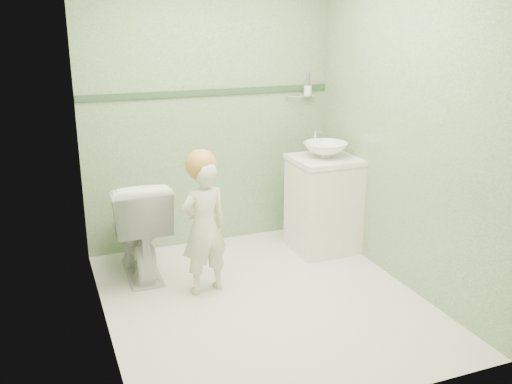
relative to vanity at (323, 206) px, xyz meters
name	(u,v)px	position (x,y,z in m)	size (l,w,h in m)	color
ground	(264,300)	(-0.84, -0.70, -0.40)	(2.50, 2.50, 0.00)	white
room_shell	(264,138)	(-0.84, -0.70, 0.80)	(2.50, 2.54, 2.40)	gray
trim_stripe	(209,92)	(-0.84, 0.54, 0.95)	(2.20, 0.02, 0.05)	#314D33
vanity	(323,206)	(0.00, 0.00, 0.00)	(0.52, 0.50, 0.80)	silver
counter	(325,160)	(0.00, 0.00, 0.41)	(0.54, 0.52, 0.04)	white
basin	(325,150)	(0.00, 0.00, 0.49)	(0.37, 0.37, 0.13)	white
faucet	(315,136)	(0.00, 0.19, 0.57)	(0.03, 0.13, 0.18)	silver
cup_holder	(307,91)	(0.05, 0.48, 0.93)	(0.26, 0.07, 0.21)	silver
toilet	(138,226)	(-1.58, 0.09, 0.00)	(0.44, 0.78, 0.79)	white
toddler	(204,228)	(-1.19, -0.40, 0.10)	(0.37, 0.24, 1.00)	beige
hair_cap	(201,165)	(-1.19, -0.37, 0.57)	(0.22, 0.22, 0.22)	#B77C3B
teal_toothbrush	(220,185)	(-1.09, -0.51, 0.45)	(0.11, 0.14, 0.08)	#159C7F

